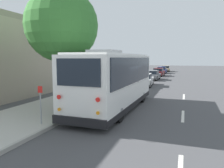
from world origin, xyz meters
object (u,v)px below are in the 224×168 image
Objects in this scene: parked_sedan_gray at (152,75)px; parked_sedan_white at (144,80)px; parked_sedan_tan at (166,69)px; parked_sedan_maroon at (159,72)px; parked_sedan_blue at (162,70)px; street_tree at (63,21)px; sign_post_near at (41,105)px; shuttle_bus at (115,79)px; sign_post_far at (57,102)px.

parked_sedan_white is at bearing -177.30° from parked_sedan_gray.
parked_sedan_gray reaches higher than parked_sedan_tan.
parked_sedan_blue is at bearing 3.35° from parked_sedan_maroon.
parked_sedan_gray is 19.71m from street_tree.
parked_sedan_tan reaches higher than parked_sedan_blue.
parked_sedan_gray is 22.54m from sign_post_near.
parked_sedan_tan is at bearing -3.72° from street_tree.
parked_sedan_tan is at bearing 2.04° from shuttle_bus.
parked_sedan_tan is (6.29, -0.19, 0.01)m from parked_sedan_blue.
parked_sedan_gray is at bearing 2.98° from shuttle_bus.
sign_post_near is (-3.43, -0.89, -4.04)m from street_tree.
parked_sedan_blue is 0.87× the size of parked_sedan_tan.
parked_sedan_gray is 1.09× the size of parked_sedan_blue.
parked_sedan_gray is at bearing -178.50° from parked_sedan_maroon.
sign_post_far is (-2.20, -0.89, -4.18)m from street_tree.
parked_sedan_tan is (26.60, -0.02, -0.02)m from parked_sedan_white.
shuttle_bus is 1.95× the size of parked_sedan_gray.
sign_post_near is (-22.49, 1.49, 0.39)m from parked_sedan_gray.
parked_sedan_maroon is at bearing 1.03° from parked_sedan_gray.
shuttle_bus is 1.91× the size of parked_sedan_white.
parked_sedan_maroon is (24.94, 0.37, -1.18)m from shuttle_bus.
parked_sedan_gray is at bearing -3.78° from sign_post_near.
parked_sedan_white is at bearing -178.75° from parked_sedan_blue.
parked_sedan_blue is at bearing -2.29° from sign_post_near.
street_tree reaches higher than parked_sedan_white.
street_tree is at bearing 174.62° from parked_sedan_gray.
parked_sedan_white is 1.11× the size of parked_sedan_blue.
street_tree reaches higher than shuttle_bus.
parked_sedan_white is 3.29× the size of sign_post_far.
street_tree is 5.37m from sign_post_near.
sign_post_near is (-15.53, 1.60, 0.37)m from parked_sedan_white.
parked_sedan_blue is at bearing 173.58° from parked_sedan_tan.
parked_sedan_white is at bearing -177.64° from parked_sedan_maroon.
sign_post_far is (1.23, 0.00, -0.14)m from sign_post_near.
street_tree is at bearing 176.74° from parked_sedan_maroon.
sign_post_far is (-34.61, 1.43, 0.27)m from parked_sedan_blue.
parked_sedan_maroon is (6.66, -0.08, 0.01)m from parked_sedan_gray.
street_tree reaches higher than parked_sedan_maroon.
sign_post_near reaches higher than parked_sedan_blue.
parked_sedan_white is 14.39m from sign_post_far.
parked_sedan_white reaches higher than parked_sedan_gray.
parked_sedan_blue is at bearing -4.11° from street_tree.
parked_sedan_white is 6.96m from parked_sedan_gray.
parked_sedan_gray is 6.66m from parked_sedan_maroon.
sign_post_far is at bearing 178.99° from parked_sedan_maroon.
sign_post_far reaches higher than parked_sedan_white.
parked_sedan_gray is 19.64m from parked_sedan_tan.
sign_post_far reaches higher than parked_sedan_maroon.
parked_sedan_blue is 35.87m from sign_post_near.
shuttle_bus is 11.38m from parked_sedan_white.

